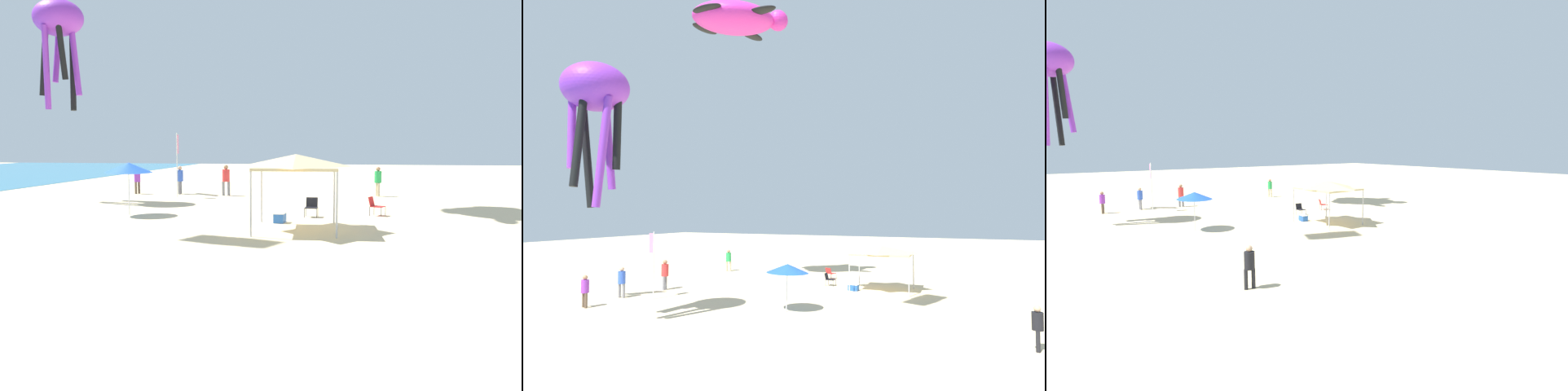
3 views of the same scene
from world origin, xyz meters
TOP-DOWN VIEW (x-y plane):
  - ground at (0.00, 0.00)m, footprint 120.00×120.00m
  - canopy_tent at (-1.66, -0.01)m, footprint 3.66×3.12m
  - beach_umbrella at (1.30, 7.60)m, footprint 2.06×2.06m
  - folding_chair_left_of_tent at (1.90, -0.35)m, footprint 0.64×0.56m
  - folding_chair_right_of_tent at (2.74, -3.05)m, footprint 0.72×0.78m
  - cooler_box at (-0.05, 0.76)m, footprint 0.66×0.48m
  - banner_flag at (9.32, 7.97)m, footprint 0.36×0.06m
  - person_watching_sky at (11.67, -3.61)m, footprint 0.46×0.42m
  - person_near_umbrella at (11.16, 8.41)m, footprint 0.46×0.41m
  - person_kite_handler at (10.66, 5.38)m, footprint 0.44×0.47m
  - person_by_tent at (10.91, 11.08)m, footprint 0.42×0.39m
  - kite_octopus_purple at (7.18, 13.93)m, footprint 2.70×2.70m

SIDE VIEW (x-z plane):
  - ground at x=0.00m, z-range -0.10..0.00m
  - cooler_box at x=-0.05m, z-range 0.00..0.40m
  - folding_chair_left_of_tent at x=1.90m, z-range 0.06..0.88m
  - folding_chair_right_of_tent at x=2.74m, z-range 0.06..0.88m
  - person_by_tent at x=10.91m, z-range 0.14..1.78m
  - person_near_umbrella at x=11.16m, z-range 0.15..1.89m
  - person_watching_sky at x=11.67m, z-range 0.15..1.91m
  - person_kite_handler at x=10.66m, z-range 0.16..2.02m
  - beach_umbrella at x=1.30m, z-range 0.91..3.24m
  - banner_flag at x=9.32m, z-range 0.38..4.11m
  - canopy_tent at x=-1.66m, z-range 1.09..3.83m
  - kite_octopus_purple at x=7.18m, z-range 6.65..12.66m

